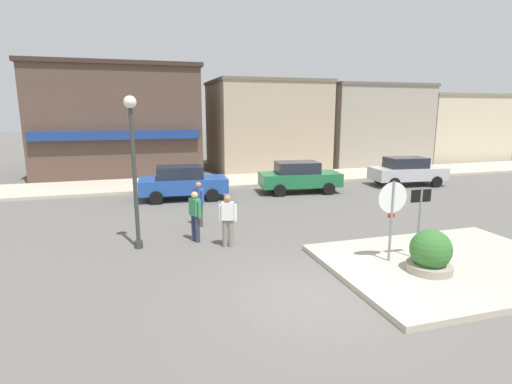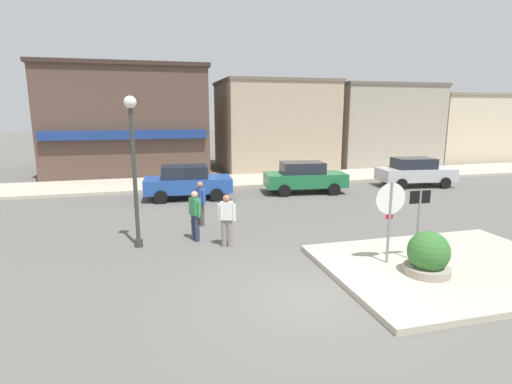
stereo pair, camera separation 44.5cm
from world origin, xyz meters
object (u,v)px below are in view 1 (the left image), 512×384
object	(u,v)px
stop_sign	(392,211)
parked_car_third	(407,171)
one_way_sign	(420,216)
pedestrian_crossing_near	(195,215)
parked_car_second	(299,177)
planter	(430,256)
lamp_post	(133,150)
pedestrian_kerb_side	(228,219)
parked_car_nearest	(183,182)
pedestrian_crossing_far	(199,203)

from	to	relation	value
stop_sign	parked_car_third	distance (m)	12.71
one_way_sign	pedestrian_crossing_near	xyz separation A→B (m)	(-5.42, 3.62, -0.46)
parked_car_second	planter	bearing A→B (deg)	-95.48
planter	lamp_post	world-z (taller)	lamp_post
one_way_sign	pedestrian_kerb_side	distance (m)	5.38
planter	lamp_post	distance (m)	8.47
planter	parked_car_nearest	size ratio (longest dim) A/B	0.30
planter	lamp_post	size ratio (longest dim) A/B	0.27
stop_sign	parked_car_second	bearing A→B (deg)	81.00
parked_car_second	pedestrian_kerb_side	distance (m)	8.79
lamp_post	parked_car_second	size ratio (longest dim) A/B	1.09
parked_car_second	pedestrian_kerb_side	bearing A→B (deg)	-127.00
pedestrian_crossing_far	parked_car_second	bearing A→B (deg)	38.26
pedestrian_kerb_side	pedestrian_crossing_near	bearing A→B (deg)	137.28
pedestrian_crossing_far	pedestrian_kerb_side	distance (m)	2.51
parked_car_third	planter	bearing A→B (deg)	-124.85
one_way_sign	lamp_post	bearing A→B (deg)	154.07
stop_sign	lamp_post	size ratio (longest dim) A/B	0.51
one_way_sign	pedestrian_crossing_far	size ratio (longest dim) A/B	1.30
parked_car_nearest	planter	bearing A→B (deg)	-66.05
one_way_sign	planter	world-z (taller)	one_way_sign
planter	parked_car_third	size ratio (longest dim) A/B	0.29
stop_sign	pedestrian_crossing_near	distance (m)	5.85
parked_car_nearest	stop_sign	bearing A→B (deg)	-66.60
pedestrian_crossing_near	lamp_post	bearing A→B (deg)	-175.53
pedestrian_crossing_near	pedestrian_kerb_side	xyz separation A→B (m)	(0.86, -0.80, 0.00)
pedestrian_kerb_side	parked_car_third	bearing A→B (deg)	31.10
planter	pedestrian_crossing_near	bearing A→B (deg)	138.97
lamp_post	parked_car_third	xyz separation A→B (m)	(14.37, 6.43, -2.15)
lamp_post	pedestrian_crossing_near	distance (m)	2.73
parked_car_second	pedestrian_crossing_far	distance (m)	7.36
parked_car_second	one_way_sign	bearing A→B (deg)	-94.26
one_way_sign	parked_car_nearest	size ratio (longest dim) A/B	0.51
parked_car_nearest	parked_car_second	xyz separation A→B (m)	(5.81, -0.10, 0.00)
stop_sign	parked_car_third	xyz separation A→B (m)	(8.01, 9.84, -0.71)
parked_car_second	stop_sign	bearing A→B (deg)	-99.00
stop_sign	pedestrian_crossing_far	size ratio (longest dim) A/B	1.43
parked_car_second	pedestrian_crossing_far	world-z (taller)	pedestrian_crossing_far
parked_car_third	pedestrian_kerb_side	world-z (taller)	pedestrian_kerb_side
parked_car_nearest	pedestrian_crossing_far	distance (m)	4.65
pedestrian_crossing_near	parked_car_second	bearing A→B (deg)	45.32
one_way_sign	parked_car_nearest	bearing A→B (deg)	117.07
lamp_post	parked_car_nearest	bearing A→B (deg)	72.10
stop_sign	parked_car_third	size ratio (longest dim) A/B	0.55
parked_car_third	pedestrian_crossing_far	distance (m)	13.09
pedestrian_crossing_near	stop_sign	bearing A→B (deg)	-37.56
one_way_sign	parked_car_second	world-z (taller)	one_way_sign
stop_sign	pedestrian_kerb_side	size ratio (longest dim) A/B	1.43
parked_car_second	pedestrian_crossing_near	size ratio (longest dim) A/B	2.59
parked_car_nearest	parked_car_third	bearing A→B (deg)	-0.12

